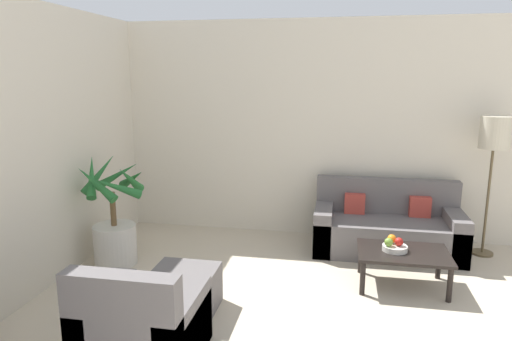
# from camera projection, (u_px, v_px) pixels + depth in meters

# --- Properties ---
(wall_back) EXTENTS (8.18, 0.06, 2.70)m
(wall_back) POSITION_uv_depth(u_px,v_px,m) (386.00, 132.00, 5.56)
(wall_back) COLOR beige
(wall_back) RESTS_ON ground_plane
(potted_palm) EXTENTS (0.71, 0.78, 1.21)m
(potted_palm) POSITION_uv_depth(u_px,v_px,m) (114.00, 226.00, 4.93)
(potted_palm) COLOR beige
(potted_palm) RESTS_ON ground_plane
(sofa_loveseat) EXTENTS (1.66, 0.77, 0.81)m
(sofa_loveseat) POSITION_uv_depth(u_px,v_px,m) (387.00, 228.00, 5.32)
(sofa_loveseat) COLOR #605B5B
(sofa_loveseat) RESTS_ON ground_plane
(floor_lamp) EXTENTS (0.31, 0.31, 1.59)m
(floor_lamp) POSITION_uv_depth(u_px,v_px,m) (494.00, 139.00, 5.00)
(floor_lamp) COLOR brown
(floor_lamp) RESTS_ON ground_plane
(coffee_table) EXTENTS (0.86, 0.59, 0.36)m
(coffee_table) POSITION_uv_depth(u_px,v_px,m) (403.00, 256.00, 4.41)
(coffee_table) COLOR black
(coffee_table) RESTS_ON ground_plane
(fruit_bowl) EXTENTS (0.24, 0.24, 0.05)m
(fruit_bowl) POSITION_uv_depth(u_px,v_px,m) (395.00, 248.00, 4.42)
(fruit_bowl) COLOR beige
(fruit_bowl) RESTS_ON coffee_table
(apple_red) EXTENTS (0.08, 0.08, 0.08)m
(apple_red) POSITION_uv_depth(u_px,v_px,m) (399.00, 242.00, 4.39)
(apple_red) COLOR red
(apple_red) RESTS_ON fruit_bowl
(apple_green) EXTENTS (0.08, 0.08, 0.08)m
(apple_green) POSITION_uv_depth(u_px,v_px,m) (389.00, 242.00, 4.39)
(apple_green) COLOR olive
(apple_green) RESTS_ON fruit_bowl
(orange_fruit) EXTENTS (0.09, 0.09, 0.09)m
(orange_fruit) POSITION_uv_depth(u_px,v_px,m) (392.00, 239.00, 4.47)
(orange_fruit) COLOR orange
(orange_fruit) RESTS_ON fruit_bowl
(armchair) EXTENTS (0.77, 0.78, 0.81)m
(armchair) POSITION_uv_depth(u_px,v_px,m) (142.00, 329.00, 3.23)
(armchair) COLOR #605B5B
(armchair) RESTS_ON ground_plane
(ottoman) EXTENTS (0.56, 0.53, 0.37)m
(ottoman) POSITION_uv_depth(u_px,v_px,m) (184.00, 291.00, 3.98)
(ottoman) COLOR #605B5B
(ottoman) RESTS_ON ground_plane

